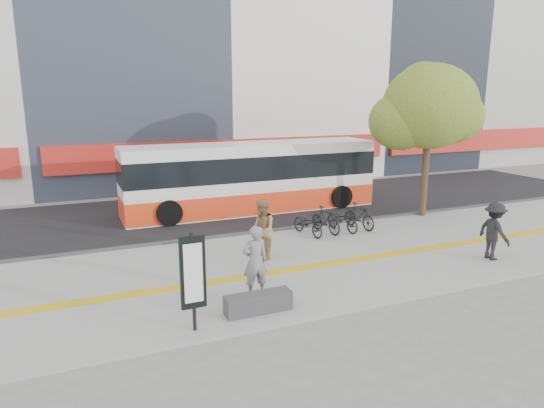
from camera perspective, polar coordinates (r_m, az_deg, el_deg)
name	(u,v)px	position (r m, az deg, el deg)	size (l,w,h in m)	color
ground	(329,281)	(13.72, 6.75, -8.97)	(120.00, 120.00, 0.00)	slate
sidewalk	(305,262)	(14.93, 3.87, -6.90)	(40.00, 7.00, 0.08)	gray
tactile_strip	(312,266)	(14.50, 4.78, -7.34)	(40.00, 0.45, 0.01)	gold
street	(228,210)	(21.60, -5.21, -0.73)	(40.00, 8.00, 0.06)	black
curb	(262,232)	(17.95, -1.22, -3.35)	(40.00, 0.25, 0.14)	#3C3C3E
bench	(258,303)	(11.55, -1.63, -11.56)	(1.60, 0.45, 0.45)	#3C3C3E
signboard	(193,274)	(10.43, -9.32, -8.16)	(0.55, 0.10, 2.20)	black
street_tree	(427,108)	(20.88, 17.83, 10.69)	(4.40, 3.80, 6.31)	#3E2B1C
bus	(251,179)	(21.16, -2.44, 2.95)	(11.09, 2.63, 2.95)	white
bicycle_row	(334,220)	(18.02, 7.27, -1.85)	(2.97, 1.73, 0.97)	black
seated_woman	(255,261)	(12.15, -2.01, -6.76)	(0.67, 0.44, 1.84)	black
pedestrian_tan	(262,230)	(14.78, -1.19, -3.05)	(0.92, 0.72, 1.90)	#99734C
pedestrian_dark	(494,231)	(16.32, 24.73, -2.91)	(1.16, 0.67, 1.79)	black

